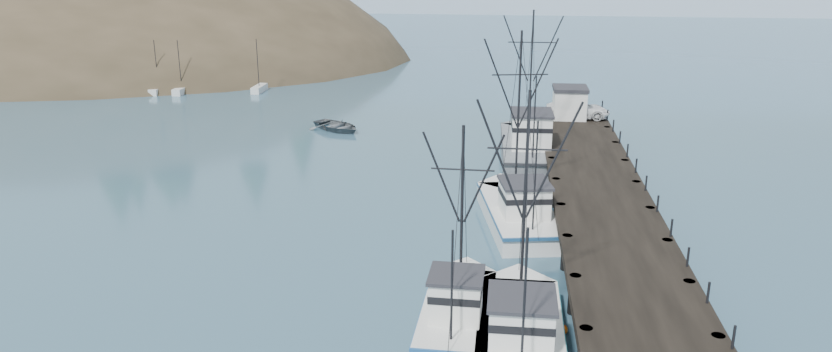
{
  "coord_description": "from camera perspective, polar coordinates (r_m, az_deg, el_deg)",
  "views": [
    {
      "loc": [
        7.66,
        -31.53,
        17.08
      ],
      "look_at": [
        2.29,
        13.87,
        2.5
      ],
      "focal_mm": 32.0,
      "sensor_mm": 36.0,
      "label": 1
    }
  ],
  "objects": [
    {
      "name": "ground",
      "position": [
        36.66,
        -6.21,
        -10.19
      ],
      "size": [
        400.0,
        400.0,
        0.0
      ],
      "primitive_type": "plane",
      "color": "#2D4E64",
      "rests_on": "ground"
    },
    {
      "name": "pier",
      "position": [
        50.36,
        13.65,
        -0.62
      ],
      "size": [
        6.0,
        44.0,
        2.0
      ],
      "color": "black",
      "rests_on": "ground"
    },
    {
      "name": "distant_ridge",
      "position": [
        202.26,
        7.57,
        12.69
      ],
      "size": [
        360.0,
        40.0,
        26.0
      ],
      "primitive_type": "cube",
      "color": "#9EB2C6",
      "rests_on": "ground"
    },
    {
      "name": "distant_ridge_far",
      "position": [
        222.37,
        -5.8,
        13.19
      ],
      "size": [
        180.0,
        25.0,
        18.0
      ],
      "primitive_type": "cube",
      "color": "silver",
      "rests_on": "ground"
    },
    {
      "name": "moored_sailboats",
      "position": [
        97.01,
        -17.66,
        6.92
      ],
      "size": [
        22.93,
        19.05,
        6.35
      ],
      "color": "silver",
      "rests_on": "ground"
    },
    {
      "name": "trawler_near",
      "position": [
        33.28,
        7.96,
        -11.75
      ],
      "size": [
        3.83,
        11.45,
        11.63
      ],
      "color": "silver",
      "rests_on": "ground"
    },
    {
      "name": "trawler_mid",
      "position": [
        34.7,
        3.28,
        -10.29
      ],
      "size": [
        3.46,
        9.56,
        9.73
      ],
      "color": "silver",
      "rests_on": "ground"
    },
    {
      "name": "trawler_far",
      "position": [
        47.14,
        7.84,
        -2.66
      ],
      "size": [
        5.7,
        12.2,
        12.27
      ],
      "color": "silver",
      "rests_on": "ground"
    },
    {
      "name": "work_vessel",
      "position": [
        60.12,
        8.65,
        2.19
      ],
      "size": [
        4.61,
        14.47,
        12.28
      ],
      "color": "slate",
      "rests_on": "ground"
    },
    {
      "name": "pier_shed",
      "position": [
        67.2,
        11.73,
        5.59
      ],
      "size": [
        3.0,
        3.2,
        2.8
      ],
      "color": "silver",
      "rests_on": "pier"
    },
    {
      "name": "pickup_truck",
      "position": [
        67.41,
        12.35,
        5.02
      ],
      "size": [
        5.55,
        2.58,
        1.54
      ],
      "primitive_type": "imported",
      "rotation": [
        0.0,
        0.0,
        1.57
      ],
      "color": "white",
      "rests_on": "pier"
    },
    {
      "name": "motorboat",
      "position": [
        70.36,
        -6.08,
        3.54
      ],
      "size": [
        6.7,
        6.43,
        1.13
      ],
      "primitive_type": "imported",
      "rotation": [
        0.0,
        0.0,
        0.91
      ],
      "color": "#52585B",
      "rests_on": "ground"
    }
  ]
}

